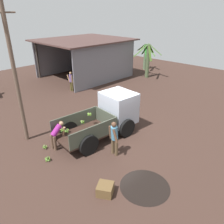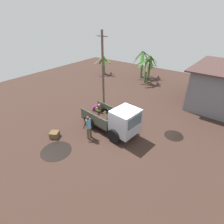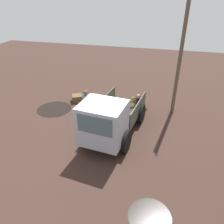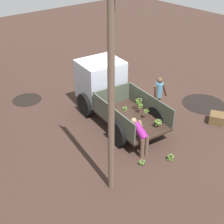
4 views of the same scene
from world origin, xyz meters
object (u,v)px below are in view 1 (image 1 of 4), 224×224
cargo_truck (112,113)px  wooden_crate_0 (105,189)px  person_worker_loading (56,134)px  banana_bunch_on_ground_0 (48,159)px  banana_bunch_on_ground_1 (45,147)px  person_foreground_visitor (114,137)px  person_bystander_near_shed (71,80)px  utility_pole (16,78)px

cargo_truck → wooden_crate_0: (-3.45, -2.86, -0.92)m
person_worker_loading → banana_bunch_on_ground_0: bearing=-151.5°
banana_bunch_on_ground_1 → person_foreground_visitor: bearing=-54.7°
person_foreground_visitor → banana_bunch_on_ground_1: person_foreground_visitor is taller
banana_bunch_on_ground_1 → person_bystander_near_shed: bearing=43.5°
person_foreground_visitor → person_worker_loading: person_foreground_visitor is taller
cargo_truck → banana_bunch_on_ground_0: (-3.83, 0.30, -1.00)m
person_worker_loading → utility_pole: bearing=106.9°
banana_bunch_on_ground_1 → banana_bunch_on_ground_0: bearing=-115.0°
cargo_truck → banana_bunch_on_ground_0: 3.97m
person_foreground_visitor → banana_bunch_on_ground_1: size_ratio=6.83×
cargo_truck → banana_bunch_on_ground_1: 3.76m
cargo_truck → wooden_crate_0: size_ratio=8.02×
wooden_crate_0 → person_worker_loading: bearing=81.9°
cargo_truck → person_foreground_visitor: size_ratio=2.67×
cargo_truck → person_foreground_visitor: bearing=-128.2°
utility_pole → person_foreground_visitor: size_ratio=3.80×
cargo_truck → person_bystander_near_shed: (2.55, 6.87, -0.24)m
person_worker_loading → banana_bunch_on_ground_0: (-0.91, -0.56, -0.64)m
wooden_crate_0 → person_foreground_visitor: bearing=34.7°
person_foreground_visitor → banana_bunch_on_ground_0: bearing=-32.6°
person_foreground_visitor → banana_bunch_on_ground_0: person_foreground_visitor is taller
cargo_truck → wooden_crate_0: cargo_truck is taller
person_foreground_visitor → person_worker_loading: (-1.44, 2.37, -0.18)m
person_bystander_near_shed → banana_bunch_on_ground_0: (-6.38, -6.57, -0.76)m
banana_bunch_on_ground_1 → wooden_crate_0: wooden_crate_0 is taller
wooden_crate_0 → person_bystander_near_shed: bearing=58.4°
cargo_truck → person_worker_loading: size_ratio=3.51×
person_foreground_visitor → person_bystander_near_shed: person_foreground_visitor is taller
person_bystander_near_shed → utility_pole: bearing=36.4°
cargo_truck → utility_pole: 4.93m
utility_pole → person_foreground_visitor: utility_pole is taller
person_worker_loading → wooden_crate_0: person_worker_loading is taller
wooden_crate_0 → banana_bunch_on_ground_0: bearing=96.9°
person_foreground_visitor → person_bystander_near_shed: 9.29m
person_foreground_visitor → banana_bunch_on_ground_0: (-2.35, 1.81, -0.82)m
utility_pole → person_worker_loading: utility_pole is taller
person_worker_loading → banana_bunch_on_ground_1: size_ratio=5.19×
person_foreground_visitor → cargo_truck: bearing=-129.7°
banana_bunch_on_ground_0 → person_worker_loading: bearing=31.6°
banana_bunch_on_ground_0 → banana_bunch_on_ground_1: banana_bunch_on_ground_0 is taller
person_worker_loading → person_bystander_near_shed: size_ratio=0.81×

